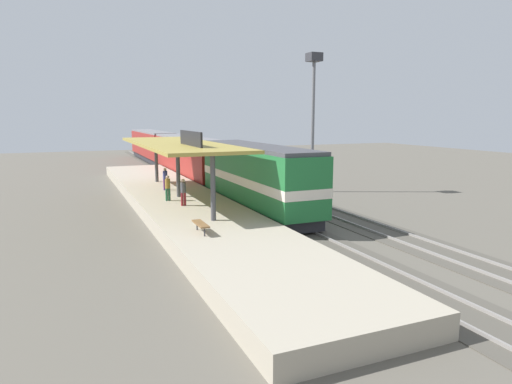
# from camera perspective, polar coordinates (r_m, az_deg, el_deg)

# --- Properties ---
(ground_plane) EXTENTS (120.00, 120.00, 0.00)m
(ground_plane) POSITION_cam_1_polar(r_m,az_deg,el_deg) (34.55, 1.02, -1.30)
(ground_plane) COLOR #5B564C
(track_near) EXTENTS (3.20, 110.00, 0.16)m
(track_near) POSITION_cam_1_polar(r_m,az_deg,el_deg) (33.79, -2.07, -1.49)
(track_near) COLOR #4E4941
(track_near) RESTS_ON ground
(track_far) EXTENTS (3.20, 110.00, 0.16)m
(track_far) POSITION_cam_1_polar(r_m,az_deg,el_deg) (35.67, 4.84, -0.93)
(track_far) COLOR #4E4941
(track_far) RESTS_ON ground
(platform) EXTENTS (6.00, 44.00, 0.90)m
(platform) POSITION_cam_1_polar(r_m,az_deg,el_deg) (32.38, -9.70, -1.36)
(platform) COLOR #A89E89
(platform) RESTS_ON ground
(station_canopy) EXTENTS (5.20, 18.00, 4.70)m
(station_canopy) POSITION_cam_1_polar(r_m,az_deg,el_deg) (31.78, -9.87, 5.86)
(station_canopy) COLOR #47474C
(station_canopy) RESTS_ON platform
(platform_bench) EXTENTS (0.44, 1.70, 0.50)m
(platform_bench) POSITION_cam_1_polar(r_m,az_deg,el_deg) (22.05, -7.01, -4.05)
(platform_bench) COLOR #333338
(platform_bench) RESTS_ON platform
(locomotive) EXTENTS (2.93, 14.43, 4.44)m
(locomotive) POSITION_cam_1_polar(r_m,az_deg,el_deg) (30.51, 0.03, 1.85)
(locomotive) COLOR #28282D
(locomotive) RESTS_ON track_near
(passenger_carriage_front) EXTENTS (2.90, 20.00, 4.24)m
(passenger_carriage_front) POSITION_cam_1_polar(r_m,az_deg,el_deg) (47.51, -8.55, 4.39)
(passenger_carriage_front) COLOR #28282D
(passenger_carriage_front) RESTS_ON track_near
(passenger_carriage_rear) EXTENTS (2.90, 20.00, 4.24)m
(passenger_carriage_rear) POSITION_cam_1_polar(r_m,az_deg,el_deg) (67.79, -13.02, 5.77)
(passenger_carriage_rear) COLOR #28282D
(passenger_carriage_rear) RESTS_ON track_near
(light_mast) EXTENTS (1.10, 1.10, 11.70)m
(light_mast) POSITION_cam_1_polar(r_m,az_deg,el_deg) (39.16, 7.27, 12.25)
(light_mast) COLOR slate
(light_mast) RESTS_ON ground
(person_waiting) EXTENTS (0.34, 0.34, 1.71)m
(person_waiting) POSITION_cam_1_polar(r_m,az_deg,el_deg) (28.83, -9.18, 0.15)
(person_waiting) COLOR maroon
(person_waiting) RESTS_ON platform
(person_walking) EXTENTS (0.34, 0.34, 1.71)m
(person_walking) POSITION_cam_1_polar(r_m,az_deg,el_deg) (35.22, -11.40, 1.78)
(person_walking) COLOR #663375
(person_walking) RESTS_ON platform
(person_boarding) EXTENTS (0.34, 0.34, 1.71)m
(person_boarding) POSITION_cam_1_polar(r_m,az_deg,el_deg) (30.74, -11.10, 0.68)
(person_boarding) COLOR #23603D
(person_boarding) RESTS_ON platform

